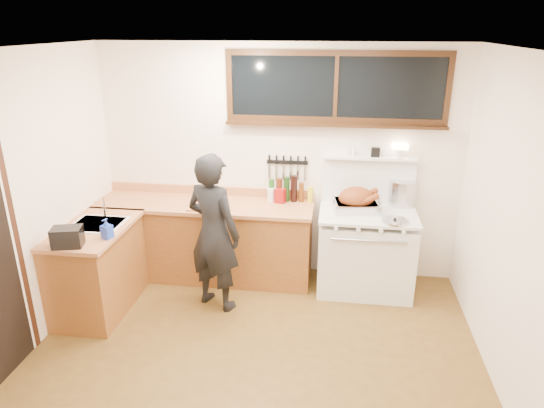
# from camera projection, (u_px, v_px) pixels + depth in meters

# --- Properties ---
(ground_plane) EXTENTS (4.00, 3.50, 0.02)m
(ground_plane) POSITION_uv_depth(u_px,v_px,m) (253.00, 361.00, 4.26)
(ground_plane) COLOR brown
(room_shell) EXTENTS (4.10, 3.60, 2.65)m
(room_shell) POSITION_uv_depth(u_px,v_px,m) (250.00, 181.00, 3.67)
(room_shell) COLOR white
(room_shell) RESTS_ON ground
(counter_back) EXTENTS (2.44, 0.64, 1.00)m
(counter_back) POSITION_uv_depth(u_px,v_px,m) (206.00, 239.00, 5.54)
(counter_back) COLOR brown
(counter_back) RESTS_ON ground
(counter_left) EXTENTS (0.64, 1.09, 0.90)m
(counter_left) POSITION_uv_depth(u_px,v_px,m) (98.00, 268.00, 4.89)
(counter_left) COLOR brown
(counter_left) RESTS_ON ground
(sink_unit) EXTENTS (0.50, 0.45, 0.37)m
(sink_unit) POSITION_uv_depth(u_px,v_px,m) (98.00, 229.00, 4.82)
(sink_unit) COLOR white
(sink_unit) RESTS_ON counter_left
(vintage_stove) EXTENTS (1.02, 0.74, 1.58)m
(vintage_stove) POSITION_uv_depth(u_px,v_px,m) (365.00, 249.00, 5.27)
(vintage_stove) COLOR white
(vintage_stove) RESTS_ON ground
(back_window) EXTENTS (2.32, 0.13, 0.77)m
(back_window) POSITION_uv_depth(u_px,v_px,m) (336.00, 96.00, 5.05)
(back_window) COLOR black
(back_window) RESTS_ON room_shell
(knife_strip) EXTENTS (0.46, 0.03, 0.28)m
(knife_strip) POSITION_uv_depth(u_px,v_px,m) (287.00, 163.00, 5.39)
(knife_strip) COLOR black
(knife_strip) RESTS_ON room_shell
(man) EXTENTS (0.70, 0.60, 1.63)m
(man) POSITION_uv_depth(u_px,v_px,m) (214.00, 233.00, 4.82)
(man) COLOR black
(man) RESTS_ON ground
(soap_bottle) EXTENTS (0.11, 0.11, 0.19)m
(soap_bottle) POSITION_uv_depth(u_px,v_px,m) (107.00, 229.00, 4.46)
(soap_bottle) COLOR blue
(soap_bottle) RESTS_ON counter_left
(toaster) EXTENTS (0.29, 0.24, 0.18)m
(toaster) POSITION_uv_depth(u_px,v_px,m) (67.00, 237.00, 4.31)
(toaster) COLOR black
(toaster) RESTS_ON counter_left
(cutting_board) EXTENTS (0.39, 0.30, 0.14)m
(cutting_board) POSITION_uv_depth(u_px,v_px,m) (207.00, 203.00, 5.22)
(cutting_board) COLOR #C27B4D
(cutting_board) RESTS_ON counter_back
(roast_turkey) EXTENTS (0.52, 0.42, 0.26)m
(roast_turkey) POSITION_uv_depth(u_px,v_px,m) (356.00, 201.00, 5.13)
(roast_turkey) COLOR silver
(roast_turkey) RESTS_ON vintage_stove
(stockpot) EXTENTS (0.39, 0.39, 0.28)m
(stockpot) POSITION_uv_depth(u_px,v_px,m) (402.00, 193.00, 5.28)
(stockpot) COLOR silver
(stockpot) RESTS_ON vintage_stove
(saucepan) EXTENTS (0.20, 0.30, 0.12)m
(saucepan) POSITION_uv_depth(u_px,v_px,m) (364.00, 202.00, 5.21)
(saucepan) COLOR silver
(saucepan) RESTS_ON vintage_stove
(pot_lid) EXTENTS (0.35, 0.35, 0.04)m
(pot_lid) POSITION_uv_depth(u_px,v_px,m) (395.00, 221.00, 4.86)
(pot_lid) COLOR silver
(pot_lid) RESTS_ON vintage_stove
(coffee_tin) EXTENTS (0.13, 0.11, 0.16)m
(coffee_tin) POSITION_uv_depth(u_px,v_px,m) (280.00, 196.00, 5.36)
(coffee_tin) COLOR maroon
(coffee_tin) RESTS_ON counter_back
(pitcher) EXTENTS (0.09, 0.09, 0.15)m
(pitcher) POSITION_uv_depth(u_px,v_px,m) (271.00, 195.00, 5.40)
(pitcher) COLOR white
(pitcher) RESTS_ON counter_back
(bottle_cluster) EXTENTS (0.50, 0.07, 0.30)m
(bottle_cluster) POSITION_uv_depth(u_px,v_px,m) (289.00, 190.00, 5.39)
(bottle_cluster) COLOR black
(bottle_cluster) RESTS_ON counter_back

